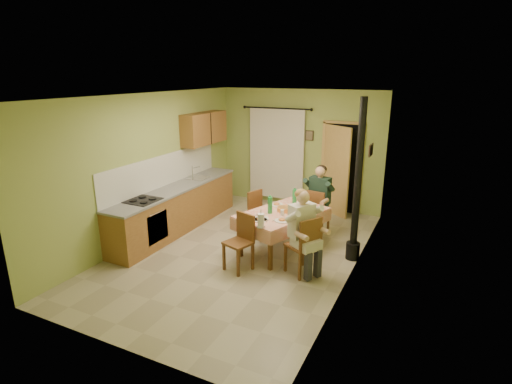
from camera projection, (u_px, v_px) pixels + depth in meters
The scene contains 17 objects.
floor at pixel (241, 251), 7.34m from camera, with size 4.00×6.00×0.01m, color tan.
room_shell at pixel (240, 154), 6.81m from camera, with size 4.04×6.04×2.82m.
kitchen_run at pixel (177, 207), 8.25m from camera, with size 0.64×3.64×1.56m.
upper_cabinets at pixel (204, 128), 9.00m from camera, with size 0.35×1.40×0.70m, color brown.
curtain at pixel (276, 154), 9.70m from camera, with size 1.70×0.07×2.22m.
doorway at pixel (339, 169), 9.08m from camera, with size 0.96×0.50×2.15m.
dining_table at pixel (282, 231), 7.26m from camera, with size 1.49×1.88×0.76m.
tableware at pixel (279, 210), 7.06m from camera, with size 0.68×1.64×0.33m.
chair_far at pixel (318, 220), 8.08m from camera, with size 0.43×0.43×0.94m.
chair_near at pixel (239, 253), 6.60m from camera, with size 0.50×0.50×0.95m.
chair_right at pixel (302, 257), 6.47m from camera, with size 0.59×0.59×0.99m.
chair_left at pixel (260, 223), 7.90m from camera, with size 0.49×0.49×0.93m.
man_far at pixel (319, 192), 7.92m from camera, with size 0.61×0.51×1.39m.
man_right at pixel (303, 223), 6.31m from camera, with size 0.63×0.65×1.39m.
stove_flue at pixel (356, 204), 6.77m from camera, with size 0.24×0.24×2.80m.
picture_back at pixel (309, 135), 9.29m from camera, with size 0.19×0.03×0.23m, color black.
picture_right at pixel (371, 150), 7.02m from camera, with size 0.03×0.31×0.21m, color brown.
Camera 1 is at (3.16, -5.93, 3.16)m, focal length 28.00 mm.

